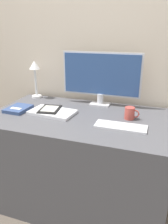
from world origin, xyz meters
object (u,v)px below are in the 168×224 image
Objects in this scene: ereader at (50,109)px; notebook at (18,109)px; desk_lamp at (35,73)px; keyboard at (121,126)px; coffee_mug at (130,113)px; laptop at (52,112)px; monitor at (101,76)px.

notebook is at bearing -171.82° from ereader.
desk_lamp reaches higher than ereader.
coffee_mug reaches higher than keyboard.
notebook reaches higher than laptop.
keyboard is 0.57m from ereader.
desk_lamp is 1.67× the size of notebook.
keyboard is 0.83m from notebook.
monitor reaches higher than laptop.
ereader is at bearing 8.18° from notebook.
ereader is 0.49m from desk_lamp.
laptop is at bearing 4.18° from notebook.
notebook is at bearing -175.82° from laptop.
laptop is 3.42× the size of coffee_mug.
keyboard is at bearing -25.79° from desk_lamp.
coffee_mug is (0.90, -0.25, -0.19)m from desk_lamp.
coffee_mug reaches higher than notebook.
ereader is at bearing -46.75° from desk_lamp.
ereader is (-0.32, -0.31, -0.21)m from monitor.
monitor is 0.49m from laptop.
ereader is 2.03× the size of coffee_mug.
laptop is at bearing -171.83° from coffee_mug.
coffee_mug is at bearing 6.83° from notebook.
keyboard is at bearing -58.97° from monitor.
monitor is 1.83× the size of laptop.
monitor is 3.09× the size of ereader.
desk_lamp is at bearing 96.51° from notebook.
laptop is 1.74× the size of notebook.
ereader is 0.62× the size of desk_lamp.
monitor is 0.71m from notebook.
desk_lamp is 0.96m from coffee_mug.
coffee_mug reaches higher than laptop.
ereader is at bearing -173.75° from coffee_mug.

